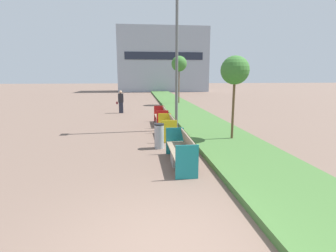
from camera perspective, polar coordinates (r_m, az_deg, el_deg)
The scene contains 11 objects.
ground_plane at distance 4.58m, azimuth -0.93°, elevation -25.64°, with size 180.00×180.00×0.00m, color brown.
planter_grass_strip at distance 16.27m, azimuth 6.17°, elevation 1.55°, with size 2.80×120.00×0.18m.
building_backdrop at distance 46.84m, azimuth -1.23°, elevation 14.11°, with size 15.09×6.34×10.62m.
bench_teal_frame at distance 8.13m, azimuth 2.91°, elevation -5.88°, with size 0.65×2.36×0.94m.
bench_yellow_frame at distance 11.69m, azimuth -0.08°, elevation -0.71°, with size 0.65×1.99×0.94m.
bench_red_frame at distance 14.77m, azimuth -1.44°, elevation 1.76°, with size 0.65×2.19×0.94m.
litter_bin at distance 9.91m, azimuth -1.94°, elevation -2.18°, with size 0.37×0.37×0.95m.
street_lamp_post at distance 13.14m, azimuth 1.94°, elevation 18.40°, with size 0.24×0.44×8.09m.
sapling_tree_near at distance 10.86m, azimuth 14.37°, elevation 11.55°, with size 1.13×1.13×3.50m.
sapling_tree_far at distance 24.69m, azimuth 2.44°, elevation 13.34°, with size 1.42×1.42×4.49m.
pedestrian_walking at distance 19.57m, azimuth -10.25°, elevation 5.22°, with size 0.53×0.24×1.65m.
Camera 1 is at (-0.35, -3.66, 2.73)m, focal length 28.00 mm.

